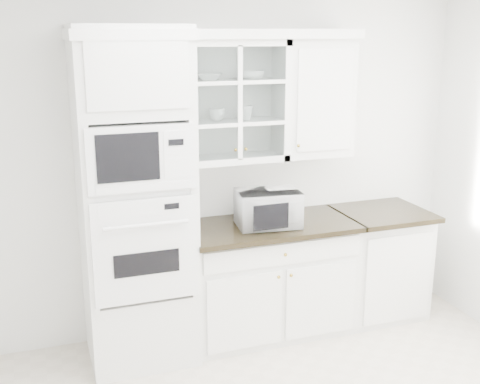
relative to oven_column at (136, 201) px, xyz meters
name	(u,v)px	position (x,y,z in m)	size (l,w,h in m)	color
room_shell	(293,136)	(0.75, -0.99, 0.58)	(4.00, 3.50, 2.70)	white
oven_column	(136,201)	(0.00, 0.00, 0.00)	(0.76, 0.68, 2.40)	white
base_cabinet_run	(268,277)	(1.03, 0.03, -0.74)	(1.32, 0.67, 0.92)	white
extra_base_cabinet	(378,262)	(2.03, 0.03, -0.74)	(0.72, 0.67, 0.92)	white
upper_cabinet_glass	(233,101)	(0.78, 0.17, 0.65)	(0.80, 0.33, 0.90)	white
upper_cabinet_solid	(315,98)	(1.46, 0.17, 0.65)	(0.55, 0.33, 0.90)	white
crown_molding	(220,34)	(0.68, 0.14, 1.14)	(2.14, 0.38, 0.07)	white
countertop_microwave	(268,208)	(1.00, -0.02, -0.14)	(0.47, 0.39, 0.27)	white
bowl_a	(209,77)	(0.60, 0.16, 0.83)	(0.19, 0.19, 0.05)	white
bowl_b	(251,75)	(0.92, 0.15, 0.84)	(0.20, 0.20, 0.06)	white
cup_a	(217,114)	(0.66, 0.18, 0.56)	(0.12, 0.12, 0.09)	white
cup_b	(245,113)	(0.88, 0.15, 0.56)	(0.11, 0.11, 0.11)	white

